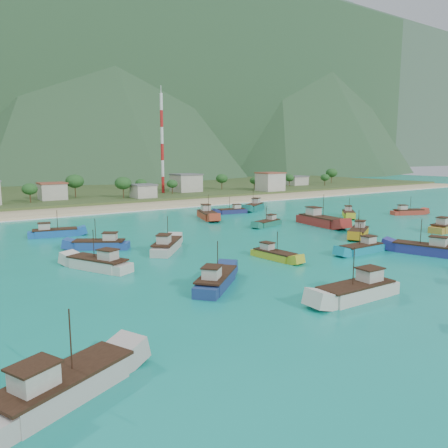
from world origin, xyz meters
TOP-DOWN VIEW (x-y plane):
  - ground at (0.00, 0.00)m, footprint 600.00×600.00m
  - beach at (0.00, 79.00)m, footprint 400.00×18.00m
  - land at (0.00, 140.00)m, footprint 400.00×110.00m
  - surf_line at (0.00, 69.50)m, footprint 400.00×2.50m
  - village at (6.86, 101.26)m, footprint 221.59×31.54m
  - vegetation at (-4.35, 103.16)m, footprint 277.45×25.85m
  - radio_tower at (34.88, 108.00)m, footprint 1.20×1.20m
  - boat_2 at (-5.62, -22.77)m, footprint 11.62×3.75m
  - boat_3 at (-40.60, -25.12)m, footprint 11.92×7.76m
  - boat_5 at (49.63, -3.72)m, footprint 11.35×4.14m
  - boat_7 at (32.16, 18.42)m, footprint 5.69×14.21m
  - boat_8 at (50.01, 24.34)m, footprint 8.93×8.89m
  - boat_9 at (-12.17, 13.91)m, footprint 9.82×10.61m
  - boat_10 at (21.07, 25.09)m, footprint 9.30×5.23m
  - boat_11 at (-25.25, 40.30)m, footprint 10.44×5.02m
  - boat_12 at (27.24, 48.71)m, footprint 9.36×4.15m
  - boat_14 at (-16.98, -9.20)m, footprint 10.25×9.49m
  - boat_15 at (-0.30, -1.61)m, footprint 3.42×8.83m
  - boat_16 at (-21.43, 22.45)m, footprint 10.14×8.18m
  - boat_17 at (67.74, 17.55)m, footprint 9.92×6.33m
  - boat_18 at (15.52, -7.00)m, footprint 9.54×2.86m
  - boat_20 at (38.09, 51.73)m, footprint 11.60×9.22m
  - boat_24 at (23.56, -14.02)m, footprint 6.51×11.48m
  - boat_25 at (-26.58, 8.33)m, footprint 7.72×11.18m
  - boat_26 at (27.97, 3.56)m, footprint 10.47×7.86m
  - boat_27 at (15.63, 43.68)m, footprint 7.23×12.51m

SIDE VIEW (x-z plane):
  - ground at x=0.00m, z-range 0.00..0.00m
  - beach at x=0.00m, z-range -0.60..0.60m
  - land at x=0.00m, z-range -1.20..1.20m
  - surf_line at x=0.00m, z-range -0.04..0.04m
  - boat_15 at x=-0.30m, z-range -2.01..3.08m
  - boat_10 at x=21.07m, z-range -2.07..3.20m
  - boat_12 at x=27.24m, z-range -2.09..3.25m
  - boat_18 at x=15.52m, z-range -2.19..3.45m
  - boat_17 at x=67.74m, z-range -2.19..3.46m
  - boat_8 at x=50.01m, z-range -2.22..3.53m
  - boat_11 at x=-25.25m, z-range -2.28..3.65m
  - boat_16 at x=-21.43m, z-range -2.31..3.71m
  - boat_26 at x=27.97m, z-range -2.34..3.77m
  - boat_14 at x=-16.98m, z-range -2.42..3.96m
  - boat_25 at x=-26.58m, z-range -2.44..3.99m
  - boat_24 at x=23.56m, z-range -2.46..4.04m
  - boat_5 at x=49.63m, z-range -2.48..4.09m
  - boat_9 at x=-12.17m, z-range -2.50..4.11m
  - boat_2 at x=-5.62m, z-range -2.56..4.25m
  - boat_3 at x=-40.60m, z-range -2.56..4.25m
  - boat_20 at x=38.09m, z-range -2.58..4.28m
  - boat_27 at x=15.63m, z-range -2.65..4.44m
  - boat_7 at x=32.16m, z-range -2.99..5.18m
  - village at x=6.86m, z-range 1.09..8.66m
  - vegetation at x=-4.35m, z-range 0.92..9.67m
  - radio_tower at x=34.88m, z-range 1.60..41.64m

